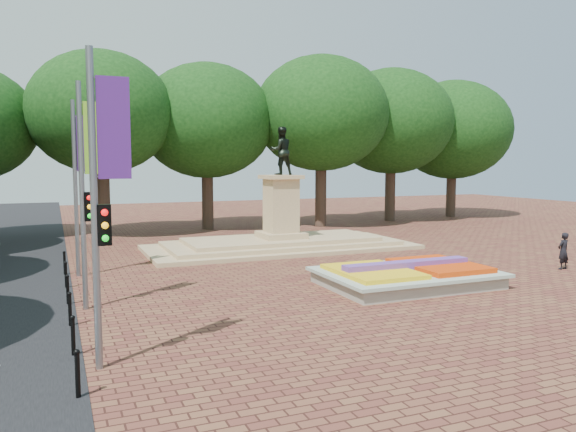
% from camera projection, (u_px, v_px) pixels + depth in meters
% --- Properties ---
extents(ground, '(90.00, 90.00, 0.00)m').
position_uv_depth(ground, '(356.00, 277.00, 22.33)').
color(ground, brown).
rests_on(ground, ground).
extents(flower_bed, '(6.30, 4.30, 0.91)m').
position_uv_depth(flower_bed, '(407.00, 275.00, 20.85)').
color(flower_bed, gray).
rests_on(flower_bed, ground).
extents(monument, '(14.00, 6.00, 6.40)m').
position_uv_depth(monument, '(281.00, 232.00, 29.59)').
color(monument, tan).
rests_on(monument, ground).
extents(tree_row_back, '(44.80, 8.80, 10.43)m').
position_uv_depth(tree_row_back, '(258.00, 132.00, 39.12)').
color(tree_row_back, '#33271C').
rests_on(tree_row_back, ground).
extents(banner_poles, '(0.88, 11.17, 7.00)m').
position_uv_depth(banner_poles, '(87.00, 185.00, 16.89)').
color(banner_poles, slate).
rests_on(banner_poles, ground).
extents(bollard_row, '(0.12, 13.12, 0.98)m').
position_uv_depth(bollard_row, '(69.00, 297.00, 16.79)').
color(bollard_row, black).
rests_on(bollard_row, ground).
extents(pedestrian, '(0.61, 0.44, 1.58)m').
position_uv_depth(pedestrian, '(563.00, 251.00, 23.93)').
color(pedestrian, black).
rests_on(pedestrian, ground).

